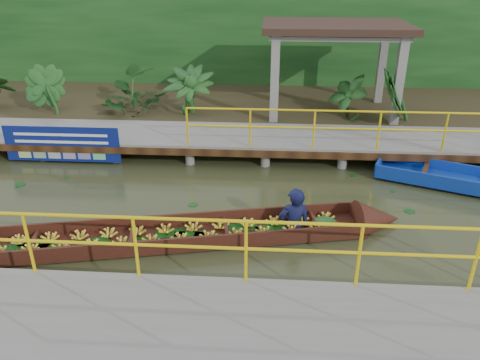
{
  "coord_description": "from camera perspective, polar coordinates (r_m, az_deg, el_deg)",
  "views": [
    {
      "loc": [
        1.09,
        -8.64,
        4.93
      ],
      "look_at": [
        0.48,
        0.5,
        0.6
      ],
      "focal_mm": 35.0,
      "sensor_mm": 36.0,
      "label": 1
    }
  ],
  "objects": [
    {
      "name": "near_dock",
      "position": [
        6.42,
        1.99,
        -20.88
      ],
      "size": [
        18.0,
        2.4,
        1.73
      ],
      "color": "slate",
      "rests_on": "ground"
    },
    {
      "name": "land_strip",
      "position": [
        16.85,
        -0.06,
        9.09
      ],
      "size": [
        30.0,
        8.0,
        0.45
      ],
      "primitive_type": "cube",
      "color": "#322A19",
      "rests_on": "ground"
    },
    {
      "name": "tropical_plants",
      "position": [
        14.7,
        -7.59,
        10.54
      ],
      "size": [
        14.26,
        1.26,
        1.58
      ],
      "color": "#133C16",
      "rests_on": "ground"
    },
    {
      "name": "blue_banner",
      "position": [
        13.12,
        -20.88,
        4.11
      ],
      "size": [
        3.07,
        0.04,
        0.96
      ],
      "color": "navy",
      "rests_on": "ground"
    },
    {
      "name": "vendor_boat",
      "position": [
        9.08,
        -4.73,
        -5.74
      ],
      "size": [
        8.92,
        2.7,
        2.14
      ],
      "rotation": [
        0.0,
        0.0,
        0.21
      ],
      "color": "#32160D",
      "rests_on": "ground"
    },
    {
      "name": "ground",
      "position": [
        10.01,
        -2.94,
        -4.25
      ],
      "size": [
        80.0,
        80.0,
        0.0
      ],
      "primitive_type": "plane",
      "color": "#2A3118",
      "rests_on": "ground"
    },
    {
      "name": "pavilion",
      "position": [
        15.21,
        11.48,
        16.84
      ],
      "size": [
        4.4,
        3.0,
        3.0
      ],
      "color": "slate",
      "rests_on": "ground"
    },
    {
      "name": "far_dock",
      "position": [
        12.91,
        -1.19,
        5.12
      ],
      "size": [
        16.0,
        2.06,
        1.66
      ],
      "color": "slate",
      "rests_on": "ground"
    },
    {
      "name": "foliage_backdrop",
      "position": [
        18.9,
        0.47,
        16.38
      ],
      "size": [
        30.0,
        0.8,
        4.0
      ],
      "primitive_type": "cube",
      "color": "#133C16",
      "rests_on": "ground"
    }
  ]
}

